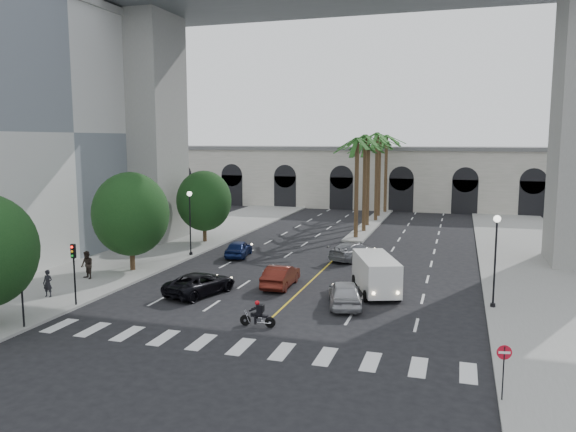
# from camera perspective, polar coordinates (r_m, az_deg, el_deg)

# --- Properties ---
(ground) EXTENTS (140.00, 140.00, 0.00)m
(ground) POSITION_cam_1_polar(r_m,az_deg,el_deg) (27.93, -3.64, -12.06)
(ground) COLOR black
(ground) RESTS_ON ground
(sidewalk_left) EXTENTS (8.00, 100.00, 0.15)m
(sidewalk_left) POSITION_cam_1_polar(r_m,az_deg,el_deg) (47.40, -14.28, -3.90)
(sidewalk_left) COLOR gray
(sidewalk_left) RESTS_ON ground
(sidewalk_right) EXTENTS (8.00, 100.00, 0.15)m
(sidewalk_right) POSITION_cam_1_polar(r_m,az_deg,el_deg) (41.04, 24.64, -6.18)
(sidewalk_right) COLOR gray
(sidewalk_right) RESTS_ON ground
(median) EXTENTS (2.00, 24.00, 0.20)m
(median) POSITION_cam_1_polar(r_m,az_deg,el_deg) (63.94, 8.49, -0.74)
(median) COLOR gray
(median) RESTS_ON ground
(pier_building) EXTENTS (71.00, 10.50, 8.50)m
(pier_building) POSITION_cam_1_polar(r_m,az_deg,el_deg) (80.27, 10.38, 3.93)
(pier_building) COLOR silver
(pier_building) RESTS_ON ground
(bridge) EXTENTS (75.00, 13.00, 26.00)m
(bridge) POSITION_cam_1_polar(r_m,az_deg,el_deg) (47.79, 10.18, 18.56)
(bridge) COLOR gray
(bridge) RESTS_ON ground
(palm_a) EXTENTS (3.20, 3.20, 10.30)m
(palm_a) POSITION_cam_1_polar(r_m,az_deg,el_deg) (53.38, 7.05, 7.31)
(palm_a) COLOR #47331E
(palm_a) RESTS_ON ground
(palm_b) EXTENTS (3.20, 3.20, 10.60)m
(palm_b) POSITION_cam_1_polar(r_m,az_deg,el_deg) (57.31, 7.86, 7.60)
(palm_b) COLOR #47331E
(palm_b) RESTS_ON ground
(palm_c) EXTENTS (3.20, 3.20, 10.10)m
(palm_c) POSITION_cam_1_polar(r_m,az_deg,el_deg) (61.31, 8.18, 7.18)
(palm_c) COLOR #47331E
(palm_c) RESTS_ON ground
(palm_d) EXTENTS (3.20, 3.20, 10.90)m
(palm_d) POSITION_cam_1_polar(r_m,az_deg,el_deg) (65.21, 9.05, 7.83)
(palm_d) COLOR #47331E
(palm_d) RESTS_ON ground
(palm_e) EXTENTS (3.20, 3.20, 10.40)m
(palm_e) POSITION_cam_1_polar(r_m,az_deg,el_deg) (69.20, 9.31, 7.44)
(palm_e) COLOR #47331E
(palm_e) RESTS_ON ground
(palm_f) EXTENTS (3.20, 3.20, 10.70)m
(palm_f) POSITION_cam_1_polar(r_m,az_deg,el_deg) (73.13, 9.98, 7.65)
(palm_f) COLOR #47331E
(palm_f) RESTS_ON ground
(street_tree_mid) EXTENTS (5.44, 5.44, 7.21)m
(street_tree_mid) POSITION_cam_1_polar(r_m,az_deg,el_deg) (41.49, -15.69, 0.20)
(street_tree_mid) COLOR #382616
(street_tree_mid) RESTS_ON ground
(street_tree_far) EXTENTS (5.04, 5.04, 6.68)m
(street_tree_far) POSITION_cam_1_polar(r_m,az_deg,el_deg) (51.95, -8.52, 1.53)
(street_tree_far) COLOR #382616
(street_tree_far) RESTS_ON ground
(lamp_post_left_far) EXTENTS (0.40, 0.40, 5.35)m
(lamp_post_left_far) POSITION_cam_1_polar(r_m,az_deg,el_deg) (45.99, -9.93, -0.15)
(lamp_post_left_far) COLOR black
(lamp_post_left_far) RESTS_ON ground
(lamp_post_right) EXTENTS (0.40, 0.40, 5.35)m
(lamp_post_right) POSITION_cam_1_polar(r_m,az_deg,el_deg) (33.21, 20.33, -3.57)
(lamp_post_right) COLOR black
(lamp_post_right) RESTS_ON ground
(traffic_signal_near) EXTENTS (0.25, 0.18, 3.65)m
(traffic_signal_near) POSITION_cam_1_polar(r_m,az_deg,el_deg) (31.01, -25.48, -5.97)
(traffic_signal_near) COLOR black
(traffic_signal_near) RESTS_ON ground
(traffic_signal_far) EXTENTS (0.25, 0.18, 3.65)m
(traffic_signal_far) POSITION_cam_1_polar(r_m,az_deg,el_deg) (33.97, -20.92, -4.57)
(traffic_signal_far) COLOR black
(traffic_signal_far) RESTS_ON ground
(motorcycle_rider) EXTENTS (1.90, 0.51, 1.37)m
(motorcycle_rider) POSITION_cam_1_polar(r_m,az_deg,el_deg) (29.01, -3.00, -10.00)
(motorcycle_rider) COLOR black
(motorcycle_rider) RESTS_ON ground
(car_a) EXTENTS (2.83, 4.74, 1.51)m
(car_a) POSITION_cam_1_polar(r_m,az_deg,el_deg) (32.55, 5.79, -7.80)
(car_a) COLOR #9C9DA1
(car_a) RESTS_ON ground
(car_b) EXTENTS (1.62, 4.38, 1.43)m
(car_b) POSITION_cam_1_polar(r_m,az_deg,el_deg) (36.50, -0.74, -6.11)
(car_b) COLOR #4D160F
(car_b) RESTS_ON ground
(car_c) EXTENTS (3.64, 5.35, 1.36)m
(car_c) POSITION_cam_1_polar(r_m,az_deg,el_deg) (35.20, -8.90, -6.79)
(car_c) COLOR black
(car_c) RESTS_ON ground
(car_d) EXTENTS (3.78, 5.29, 1.42)m
(car_d) POSITION_cam_1_polar(r_m,az_deg,el_deg) (44.80, 6.66, -3.56)
(car_d) COLOR slate
(car_d) RESTS_ON ground
(car_e) EXTENTS (2.16, 4.20, 1.37)m
(car_e) POSITION_cam_1_polar(r_m,az_deg,el_deg) (45.83, -5.04, -3.31)
(car_e) COLOR #101D4C
(car_e) RESTS_ON ground
(cargo_van) EXTENTS (3.76, 5.76, 2.30)m
(cargo_van) POSITION_cam_1_polar(r_m,az_deg,el_deg) (35.29, 8.92, -5.74)
(cargo_van) COLOR silver
(cargo_van) RESTS_ON ground
(pedestrian_a) EXTENTS (0.63, 0.44, 1.63)m
(pedestrian_a) POSITION_cam_1_polar(r_m,az_deg,el_deg) (36.60, -23.22, -6.31)
(pedestrian_a) COLOR black
(pedestrian_a) RESTS_ON sidewalk_left
(pedestrian_b) EXTENTS (1.13, 1.03, 1.89)m
(pedestrian_b) POSITION_cam_1_polar(r_m,az_deg,el_deg) (40.22, -19.74, -4.71)
(pedestrian_b) COLOR black
(pedestrian_b) RESTS_ON sidewalk_left
(do_not_enter_sign) EXTENTS (0.53, 0.14, 2.20)m
(do_not_enter_sign) POSITION_cam_1_polar(r_m,az_deg,el_deg) (22.12, 21.08, -13.62)
(do_not_enter_sign) COLOR black
(do_not_enter_sign) RESTS_ON ground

